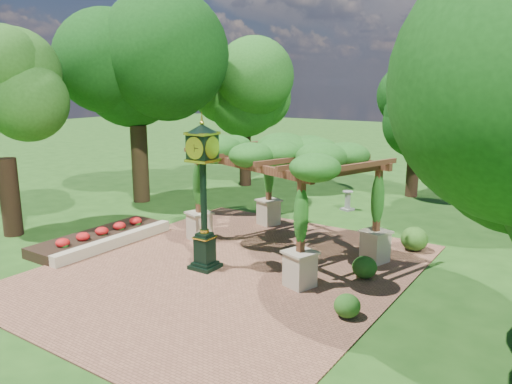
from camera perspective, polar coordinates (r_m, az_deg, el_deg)
The scene contains 13 objects.
ground at distance 14.88m, azimuth -5.49°, elevation -10.04°, with size 120.00×120.00×0.00m, color #1E4714.
brick_plaza at distance 15.59m, azimuth -3.13°, elevation -8.84°, with size 10.00×12.00×0.04m, color brown.
border_wall at distance 18.23m, azimuth -15.77°, elevation -5.52°, with size 0.35×5.00×0.40m, color #C6B793.
flower_bed at distance 18.91m, azimuth -17.54°, elevation -5.05°, with size 1.50×5.00×0.36m, color red.
pedestal_clock at distance 14.97m, azimuth -6.06°, elevation 0.98°, with size 0.91×0.91×4.54m.
pergola at distance 16.54m, azimuth 3.03°, elevation 3.97°, with size 7.19×5.68×3.95m.
sundial at distance 22.90m, azimuth 10.42°, elevation -1.11°, with size 0.62×0.62×0.88m.
shrub_front at distance 12.69m, azimuth 10.38°, elevation -12.68°, with size 0.66×0.66×0.59m, color #275A19.
shrub_mid at distance 15.12m, azimuth 12.30°, elevation -8.41°, with size 0.73×0.73×0.66m, color #1E4B15.
shrub_back at distance 17.91m, azimuth 17.64°, elevation -5.12°, with size 0.91×0.91×0.82m, color #2A5518.
tree_west_near at distance 24.33m, azimuth -13.67°, elevation 14.07°, with size 5.51×5.51×9.47m.
tree_west_far at distance 27.55m, azimuth -1.28°, elevation 11.72°, with size 3.74×3.74×7.78m.
tree_north at distance 25.97m, azimuth 17.95°, elevation 9.49°, with size 3.41×3.41×6.73m.
Camera 1 is at (8.83, -10.54, 5.68)m, focal length 35.00 mm.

